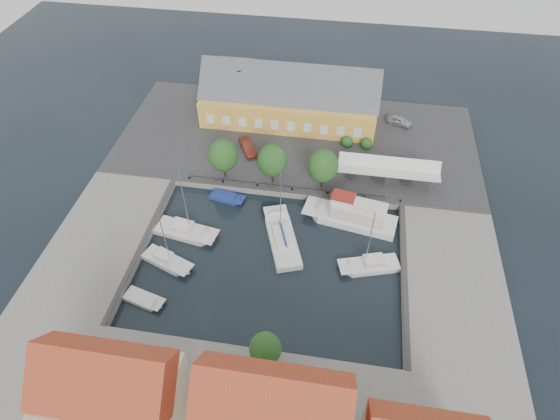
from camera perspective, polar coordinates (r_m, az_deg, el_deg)
name	(u,v)px	position (r m, az deg, el deg)	size (l,w,h in m)	color
ground	(273,251)	(59.61, -0.91, -5.08)	(140.00, 140.00, 0.00)	black
north_quay	(297,140)	(75.84, 2.05, 8.53)	(56.00, 26.00, 1.00)	#2D2D30
west_quay	(101,240)	(64.43, -20.94, -3.43)	(12.00, 24.00, 1.00)	slate
east_quay	(453,284)	(59.51, 20.34, -8.51)	(12.00, 24.00, 1.00)	slate
south_bank	(235,417)	(48.81, -5.48, -23.79)	(56.00, 14.00, 1.00)	slate
quay_edge_fittings	(279,219)	(61.91, -0.16, -1.10)	(56.00, 24.72, 0.40)	#383533
warehouse	(286,99)	(78.27, 0.73, 13.35)	(28.56, 14.00, 9.55)	gold
tent_canopy	(388,168)	(67.24, 13.09, 5.06)	(14.00, 4.00, 2.83)	silver
quay_trees	(273,161)	(64.80, -0.91, 6.04)	(18.20, 4.20, 6.30)	black
car_silver	(399,121)	(80.41, 14.36, 10.49)	(1.67, 4.14, 1.41)	#B2B4BB
car_red	(248,147)	(72.40, -3.97, 7.68)	(1.66, 4.77, 1.57)	#592014
center_sailboat	(282,239)	(60.44, 0.27, -3.59)	(6.63, 11.08, 14.52)	silver
trawler	(353,216)	(63.11, 8.95, -0.74)	(13.04, 5.86, 5.00)	silver
east_boat_b	(370,266)	(58.88, 10.94, -6.71)	(7.85, 4.55, 10.42)	silver
west_boat_b	(185,232)	(62.70, -11.50, -2.62)	(8.80, 4.28, 11.55)	silver
west_boat_c	(167,261)	(59.92, -13.63, -6.11)	(7.10, 4.46, 9.49)	silver
launch_sw	(144,300)	(57.37, -16.27, -10.48)	(5.22, 3.03, 0.98)	silver
launch_nw	(227,198)	(66.57, -6.51, 1.47)	(5.26, 2.91, 0.88)	navy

